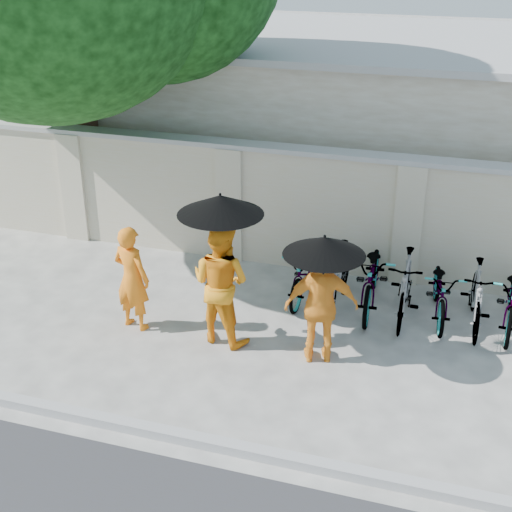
% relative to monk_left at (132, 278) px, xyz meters
% --- Properties ---
extents(ground, '(80.00, 80.00, 0.00)m').
position_rel_monk_left_xyz_m(ground, '(1.58, -0.47, -0.79)').
color(ground, beige).
extents(kerb, '(40.00, 0.16, 0.12)m').
position_rel_monk_left_xyz_m(kerb, '(1.58, -2.17, -0.73)').
color(kerb, '#A2A2A2').
rests_on(kerb, ground).
extents(compound_wall, '(20.00, 0.30, 2.00)m').
position_rel_monk_left_xyz_m(compound_wall, '(2.58, 2.73, 0.21)').
color(compound_wall, beige).
rests_on(compound_wall, ground).
extents(building_behind, '(14.00, 6.00, 3.20)m').
position_rel_monk_left_xyz_m(building_behind, '(3.58, 6.53, 0.81)').
color(building_behind, silver).
rests_on(building_behind, ground).
extents(monk_left, '(0.65, 0.50, 1.58)m').
position_rel_monk_left_xyz_m(monk_left, '(0.00, 0.00, 0.00)').
color(monk_left, orange).
rests_on(monk_left, ground).
extents(monk_center, '(1.00, 0.86, 1.79)m').
position_rel_monk_left_xyz_m(monk_center, '(1.33, 0.06, 0.10)').
color(monk_center, orange).
rests_on(monk_center, ground).
extents(parasol_center, '(1.14, 1.14, 1.19)m').
position_rel_monk_left_xyz_m(parasol_center, '(1.38, -0.02, 1.28)').
color(parasol_center, black).
rests_on(parasol_center, ground).
extents(monk_right, '(1.04, 0.67, 1.65)m').
position_rel_monk_left_xyz_m(monk_right, '(2.77, -0.05, 0.03)').
color(monk_right, '#FD9D29').
rests_on(monk_right, ground).
extents(parasol_right, '(1.05, 1.05, 0.92)m').
position_rel_monk_left_xyz_m(parasol_right, '(2.79, -0.13, 0.94)').
color(parasol_right, black).
rests_on(parasol_right, ground).
extents(bike_0, '(0.66, 1.65, 0.85)m').
position_rel_monk_left_xyz_m(bike_0, '(2.19, 1.63, -0.36)').
color(bike_0, '#9A9AA3').
rests_on(bike_0, ground).
extents(bike_1, '(0.47, 1.59, 0.95)m').
position_rel_monk_left_xyz_m(bike_1, '(2.69, 1.56, -0.32)').
color(bike_1, '#9A9AA3').
rests_on(bike_1, ground).
extents(bike_2, '(0.79, 1.96, 1.01)m').
position_rel_monk_left_xyz_m(bike_2, '(3.20, 1.62, -0.28)').
color(bike_2, '#9A9AA3').
rests_on(bike_2, ground).
extents(bike_3, '(0.50, 1.69, 1.01)m').
position_rel_monk_left_xyz_m(bike_3, '(3.71, 1.43, -0.28)').
color(bike_3, '#9A9AA3').
rests_on(bike_3, ground).
extents(bike_4, '(0.79, 1.72, 0.87)m').
position_rel_monk_left_xyz_m(bike_4, '(4.22, 1.59, -0.36)').
color(bike_4, '#9A9AA3').
rests_on(bike_4, ground).
extents(bike_5, '(0.55, 1.63, 0.97)m').
position_rel_monk_left_xyz_m(bike_5, '(4.73, 1.48, -0.31)').
color(bike_5, '#9A9AA3').
rests_on(bike_5, ground).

